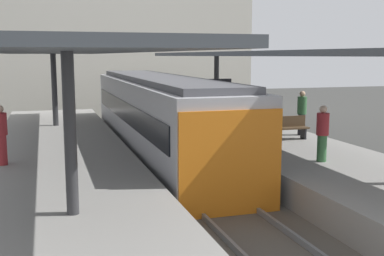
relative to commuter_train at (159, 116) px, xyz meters
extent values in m
plane|color=#383835|center=(0.00, -3.87, -1.73)|extent=(80.00, 80.00, 0.00)
cube|color=gray|center=(-3.80, -3.87, -1.23)|extent=(4.40, 28.00, 1.00)
cube|color=gray|center=(3.80, -3.87, -1.23)|extent=(4.40, 28.00, 1.00)
cube|color=#59544C|center=(0.00, -3.87, -1.63)|extent=(3.20, 28.00, 0.20)
cube|color=slate|center=(-0.72, -3.87, -1.46)|extent=(0.08, 28.00, 0.14)
cube|color=slate|center=(0.72, -3.87, -1.46)|extent=(0.08, 28.00, 0.14)
cube|color=#ADADB2|center=(0.00, 0.03, -0.08)|extent=(2.70, 15.25, 2.90)
cube|color=orange|center=(0.00, -7.62, -0.23)|extent=(2.65, 0.08, 2.60)
cube|color=black|center=(-1.37, 0.03, 0.27)|extent=(0.04, 14.03, 0.76)
cube|color=black|center=(1.37, 0.03, 0.27)|extent=(0.04, 14.03, 0.76)
cube|color=#515156|center=(0.00, 0.03, 1.47)|extent=(2.16, 14.48, 0.20)
cylinder|color=#333335|center=(-3.80, -8.77, 0.86)|extent=(0.24, 0.24, 3.17)
cylinder|color=#333335|center=(-3.80, 3.83, 0.86)|extent=(0.24, 0.24, 3.17)
cube|color=#3D4247|center=(-3.80, -2.47, 2.52)|extent=(4.18, 21.00, 0.16)
cylinder|color=#333335|center=(3.80, 3.83, 0.80)|extent=(0.24, 0.24, 3.06)
cube|color=#3D4247|center=(3.80, -2.47, 2.42)|extent=(4.18, 21.00, 0.16)
cube|color=black|center=(3.85, -2.51, -0.53)|extent=(0.08, 0.32, 0.40)
cube|color=black|center=(4.95, -2.51, -0.53)|extent=(0.08, 0.32, 0.40)
cube|color=#4C3823|center=(4.40, -2.51, -0.30)|extent=(1.40, 0.40, 0.06)
cube|color=#4C3823|center=(4.40, -2.33, -0.07)|extent=(1.40, 0.06, 0.40)
cylinder|color=#262628|center=(2.19, -0.97, 0.37)|extent=(0.08, 0.08, 2.20)
cube|color=black|center=(2.19, -0.97, 1.32)|extent=(0.90, 0.06, 0.32)
cylinder|color=maroon|center=(2.51, -3.36, -0.33)|extent=(0.44, 0.44, 0.80)
cylinder|color=maroon|center=(-5.46, -3.78, -0.30)|extent=(0.28, 0.28, 0.86)
cylinder|color=maroon|center=(-5.46, -3.78, 0.45)|extent=(0.36, 0.36, 0.63)
cylinder|color=#386B3D|center=(3.48, -6.08, -0.34)|extent=(0.28, 0.28, 0.78)
cylinder|color=maroon|center=(3.48, -6.08, 0.38)|extent=(0.36, 0.36, 0.65)
sphere|color=beige|center=(3.48, -6.08, 0.81)|extent=(0.22, 0.22, 0.22)
cylinder|color=#232328|center=(5.34, -1.67, -0.32)|extent=(0.28, 0.28, 0.83)
cylinder|color=#386B3D|center=(5.34, -1.67, 0.44)|extent=(0.36, 0.36, 0.68)
sphere|color=tan|center=(5.34, -1.67, 0.88)|extent=(0.22, 0.22, 0.22)
cube|color=beige|center=(0.80, 16.13, 3.77)|extent=(18.00, 6.00, 11.00)
camera|label=1|loc=(-4.24, -18.12, 2.35)|focal=44.80mm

